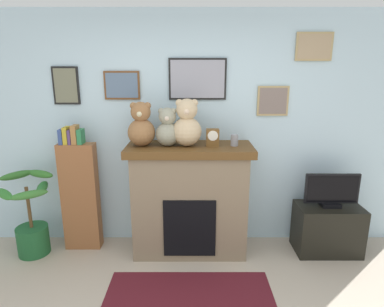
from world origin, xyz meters
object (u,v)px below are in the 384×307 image
Objects in this scene: potted_plant at (30,225)px; television at (330,191)px; teddy_bear_tan at (140,126)px; candle_jar at (233,140)px; mantel_clock at (211,137)px; fireplace at (188,199)px; teddy_bear_grey at (166,129)px; teddy_bear_cream at (185,125)px; tv_stand at (326,228)px; bookshelf at (78,194)px.

potted_plant is 1.56× the size of television.
candle_jar is at bearing 0.03° from teddy_bear_tan.
teddy_bear_tan is (-0.73, 0.00, 0.12)m from mantel_clock.
teddy_bear_grey is at bearing -175.39° from fireplace.
fireplace is at bearing 2.73° from potted_plant.
candle_jar is 0.68× the size of mantel_clock.
teddy_bear_cream is at bearing -0.03° from teddy_bear_grey.
teddy_bear_cream is at bearing -0.00° from teddy_bear_tan.
mantel_clock is 0.47m from teddy_bear_grey.
teddy_bear_tan is at bearing -177.89° from fireplace.
fireplace is at bearing 178.58° from tv_stand.
bookshelf is 2.77m from tv_stand.
potted_plant is at bearing -178.31° from candle_jar.
teddy_bear_tan reaches higher than teddy_bear_grey.
teddy_bear_tan is (-0.50, -0.02, 0.81)m from fireplace.
potted_plant is 3.25m from tv_stand.
fireplace is 0.81m from candle_jar.
teddy_bear_tan is at bearing 180.00° from teddy_bear_cream.
bookshelf is (-1.22, 0.06, 0.04)m from fireplace.
fireplace is at bearing 2.11° from teddy_bear_tan.
television is at bearing -1.47° from fireplace.
bookshelf is at bearing 173.65° from teddy_bear_tan.
television is at bearing -2.12° from bookshelf.
fireplace is at bearing 34.04° from teddy_bear_cream.
bookshelf reaches higher than television.
teddy_bear_tan is at bearing 179.40° from television.
teddy_bear_grey is (-0.69, -0.00, 0.12)m from candle_jar.
mantel_clock is at bearing -4.61° from fireplace.
potted_plant is 2.18m from mantel_clock.
television is (1.53, -0.04, 0.11)m from fireplace.
television is 4.84× the size of candle_jar.
bookshelf is 1.56× the size of potted_plant.
candle_jar is at bearing 178.91° from tv_stand.
teddy_bear_tan is (1.23, 0.06, 1.07)m from potted_plant.
candle_jar reaches higher than fireplace.
teddy_bear_tan is (-2.02, 0.02, 0.70)m from television.
mantel_clock is at bearing -0.12° from teddy_bear_grey.
tv_stand is at bearing -0.64° from teddy_bear_grey.
teddy_bear_tan is at bearing 179.45° from tv_stand.
tv_stand is at bearing -0.83° from mantel_clock.
fireplace is at bearing 4.61° from teddy_bear_grey.
mantel_clock is at bearing -179.63° from candle_jar.
teddy_bear_grey is 0.20m from teddy_bear_cream.
fireplace is at bearing 175.39° from mantel_clock.
tv_stand is 1.74× the size of teddy_bear_grey.
potted_plant is 1.86× the size of teddy_bear_cream.
teddy_bear_tan is at bearing -179.98° from teddy_bear_grey.
teddy_bear_tan is (-2.02, 0.02, 1.15)m from tv_stand.
television is 2.14m from teddy_bear_tan.
mantel_clock is (0.24, -0.02, 0.69)m from fireplace.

